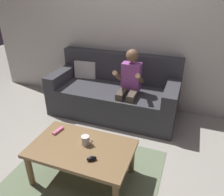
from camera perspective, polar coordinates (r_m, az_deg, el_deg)
The scene contains 9 objects.
ground_plane at distance 2.49m, azimuth -6.57°, elevation -18.58°, with size 9.96×9.96×0.00m, color #9E998E.
wall_back at distance 3.35m, azimuth 5.67°, elevation 18.15°, with size 4.98×0.05×2.50m, color beige.
couch at distance 3.33m, azimuth 0.51°, elevation 1.08°, with size 1.85×0.80×0.87m.
person_seated_on_couch at distance 2.97m, azimuth 4.44°, elevation 3.59°, with size 0.36×0.44×1.04m.
coffee_table at distance 2.22m, azimuth -7.93°, elevation -13.55°, with size 0.98×0.60×0.40m.
area_rug at distance 2.45m, azimuth -7.39°, elevation -19.53°, with size 1.51×1.36×0.01m, color #6B7A5B.
game_remote_pink_near_edge at distance 2.41m, azimuth -13.74°, elevation -8.20°, with size 0.06×0.14×0.03m.
nunchuk_black at distance 2.02m, azimuth -5.29°, elevation -15.27°, with size 0.10×0.09×0.05m.
coffee_mug at distance 2.17m, azimuth -6.81°, elevation -10.79°, with size 0.12×0.08×0.09m.
Camera 1 is at (0.85, -1.51, 1.79)m, focal length 35.47 mm.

